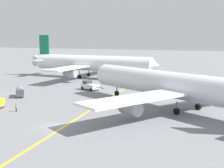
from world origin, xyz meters
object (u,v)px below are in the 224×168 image
Objects in this scene: gse_fuel_bowser_stubby at (20,92)px; ground_crew_wing_walker_right at (16,107)px; airliner_being_pushed at (177,86)px; airliner_at_gate_left at (91,63)px; pushback_tug at (90,86)px.

gse_fuel_bowser_stubby reaches higher than ground_crew_wing_walker_right.
airliner_being_pushed is 29.24× the size of ground_crew_wing_walker_right.
airliner_at_gate_left reaches higher than pushback_tug.
airliner_at_gate_left is 40.26m from gse_fuel_bowser_stubby.
airliner_at_gate_left is at bearing 134.83° from airliner_being_pushed.
gse_fuel_bowser_stubby is (-0.35, -40.05, -4.06)m from airliner_at_gate_left.
pushback_tug is 19.91m from gse_fuel_bowser_stubby.
airliner_at_gate_left is 55.48m from airliner_being_pushed.
gse_fuel_bowser_stubby is (-39.47, -0.71, -3.63)m from airliner_being_pushed.
ground_crew_wing_walker_right is (-1.93, -29.70, -0.35)m from pushback_tug.
ground_crew_wing_walker_right is at bearing -93.72° from pushback_tug.
gse_fuel_bowser_stubby is 2.97× the size of ground_crew_wing_walker_right.
airliner_being_pushed is 9.85× the size of gse_fuel_bowser_stubby.
pushback_tug is at bearing 54.23° from gse_fuel_bowser_stubby.
airliner_being_pushed is (39.12, -39.35, -0.43)m from airliner_at_gate_left.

